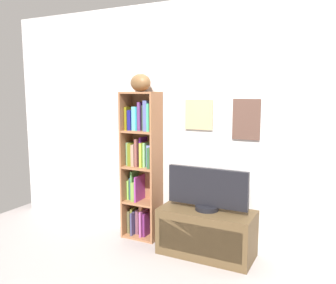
# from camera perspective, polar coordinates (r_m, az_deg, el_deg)

# --- Properties ---
(back_wall) EXTENTS (4.80, 0.08, 2.42)m
(back_wall) POSITION_cam_1_polar(r_m,az_deg,el_deg) (3.49, 5.74, 2.65)
(back_wall) COLOR silver
(back_wall) RESTS_ON ground
(bookshelf) EXTENTS (0.38, 0.25, 1.54)m
(bookshelf) POSITION_cam_1_polar(r_m,az_deg,el_deg) (3.72, -4.33, -3.66)
(bookshelf) COLOR #97623F
(bookshelf) RESTS_ON ground
(football) EXTENTS (0.32, 0.28, 0.18)m
(football) POSITION_cam_1_polar(r_m,az_deg,el_deg) (3.61, -4.48, 9.51)
(football) COLOR brown
(football) RESTS_ON bookshelf
(tv_stand) EXTENTS (0.89, 0.41, 0.44)m
(tv_stand) POSITION_cam_1_polar(r_m,az_deg,el_deg) (3.46, 6.22, -14.31)
(tv_stand) COLOR brown
(tv_stand) RESTS_ON ground
(television) EXTENTS (0.77, 0.22, 0.40)m
(television) POSITION_cam_1_polar(r_m,az_deg,el_deg) (3.33, 6.34, -7.64)
(television) COLOR black
(television) RESTS_ON tv_stand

